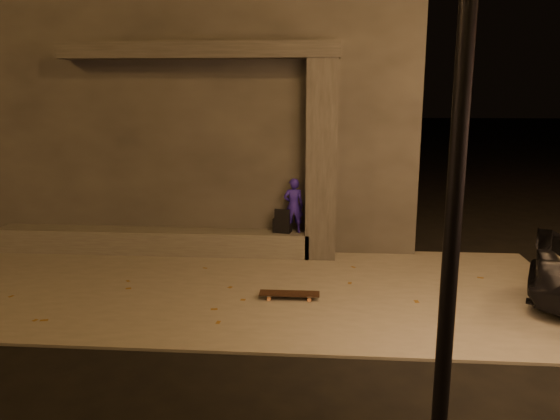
# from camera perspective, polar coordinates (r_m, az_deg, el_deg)

# --- Properties ---
(ground) EXTENTS (120.00, 120.00, 0.00)m
(ground) POSITION_cam_1_polar(r_m,az_deg,el_deg) (7.07, -10.37, -13.70)
(ground) COLOR black
(ground) RESTS_ON ground
(sidewalk) EXTENTS (11.00, 4.40, 0.04)m
(sidewalk) POSITION_cam_1_polar(r_m,az_deg,el_deg) (8.85, -7.08, -7.99)
(sidewalk) COLOR #67635A
(sidewalk) RESTS_ON ground
(building) EXTENTS (9.00, 5.10, 5.22)m
(building) POSITION_cam_1_polar(r_m,az_deg,el_deg) (12.92, -7.81, 10.12)
(building) COLOR #34312F
(building) RESTS_ON ground
(ledge) EXTENTS (6.00, 0.55, 0.45)m
(ledge) POSITION_cam_1_polar(r_m,az_deg,el_deg) (10.76, -13.12, -3.16)
(ledge) COLOR #4E4C47
(ledge) RESTS_ON sidewalk
(column) EXTENTS (0.55, 0.55, 3.60)m
(column) POSITION_cam_1_polar(r_m,az_deg,el_deg) (9.96, 4.34, 5.14)
(column) COLOR #34312F
(column) RESTS_ON sidewalk
(canopy) EXTENTS (5.00, 0.70, 0.28)m
(canopy) POSITION_cam_1_polar(r_m,az_deg,el_deg) (10.20, -8.45, 16.14)
(canopy) COLOR #34312F
(canopy) RESTS_ON column
(skateboarder) EXTENTS (0.40, 0.28, 1.03)m
(skateboarder) POSITION_cam_1_polar(r_m,az_deg,el_deg) (10.11, 1.43, 0.47)
(skateboarder) COLOR #251695
(skateboarder) RESTS_ON ledge
(backpack) EXTENTS (0.36, 0.28, 0.46)m
(backpack) POSITION_cam_1_polar(r_m,az_deg,el_deg) (10.20, 0.26, -1.47)
(backpack) COLOR black
(backpack) RESTS_ON ledge
(skateboard) EXTENTS (0.90, 0.23, 0.10)m
(skateboard) POSITION_cam_1_polar(r_m,az_deg,el_deg) (8.22, 0.99, -8.76)
(skateboard) COLOR black
(skateboard) RESTS_ON sidewalk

